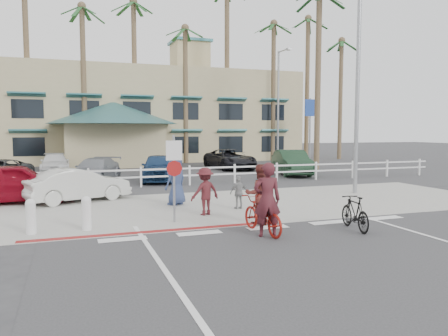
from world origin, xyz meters
name	(u,v)px	position (x,y,z in m)	size (l,w,h in m)	color
ground	(277,233)	(0.00, 0.00, 0.00)	(140.00, 140.00, 0.00)	#333335
bike_path	(317,252)	(0.00, -2.00, 0.00)	(12.00, 16.00, 0.01)	#333335
sidewalk_plaza	(222,205)	(0.00, 4.50, 0.01)	(22.00, 7.00, 0.01)	gray
cross_street	(193,191)	(0.00, 8.50, 0.00)	(40.00, 5.00, 0.01)	#333335
parking_lot	(154,172)	(0.00, 18.00, 0.00)	(50.00, 16.00, 0.01)	#333335
curb_red	(158,231)	(-3.00, 1.20, 0.01)	(7.00, 0.25, 0.02)	maroon
rail_fence	(191,175)	(0.50, 10.50, 0.50)	(29.40, 0.16, 1.00)	silver
building	(149,99)	(2.00, 31.00, 5.65)	(28.00, 16.00, 11.30)	tan
sign_post	(174,174)	(-2.30, 2.20, 1.45)	(0.50, 0.10, 2.90)	gray
bollard_0	(87,213)	(-4.80, 2.00, 0.47)	(0.26, 0.26, 0.95)	silver
bollard_1	(31,217)	(-6.20, 2.00, 0.47)	(0.26, 0.26, 0.95)	silver
streetlight_0	(357,89)	(6.50, 5.50, 4.50)	(0.60, 2.00, 9.00)	gray
streetlight_1	(278,107)	(12.00, 24.00, 4.75)	(0.60, 2.00, 9.50)	gray
info_sign	(310,129)	(14.00, 22.00, 2.80)	(1.20, 0.16, 5.60)	navy
palm_2	(27,60)	(-8.00, 26.00, 8.00)	(4.00, 4.00, 16.00)	#1C4821
palm_3	(84,74)	(-4.00, 25.00, 7.00)	(4.00, 4.00, 14.00)	#1C4821
palm_4	(135,71)	(0.00, 26.00, 7.50)	(4.00, 4.00, 15.00)	#1C4821
palm_5	(186,84)	(4.00, 25.00, 6.50)	(4.00, 4.00, 13.00)	#1C4821
palm_6	(227,64)	(8.00, 26.00, 8.50)	(4.00, 4.00, 17.00)	#1C4821
palm_7	(273,82)	(12.00, 25.00, 7.00)	(4.00, 4.00, 14.00)	#1C4821
palm_8	(307,79)	(16.00, 26.00, 7.50)	(4.00, 4.00, 15.00)	#1C4821
palm_9	(341,90)	(19.00, 25.00, 6.50)	(4.00, 4.00, 13.00)	#1C4821
palm_11	(318,67)	(11.00, 16.00, 7.00)	(4.00, 4.00, 14.00)	#1C4821
bike_red	(262,215)	(-0.43, 0.05, 0.50)	(0.66, 1.89, 1.00)	maroon
rider_red	(267,200)	(-0.44, -0.29, 0.96)	(0.70, 0.46, 1.93)	#481920
bike_black	(355,213)	(2.16, -0.42, 0.48)	(0.45, 1.59, 0.96)	black
rider_black	(259,194)	(0.02, 1.21, 0.88)	(0.85, 0.66, 1.76)	maroon
pedestrian_a	(205,191)	(-1.10, 2.98, 0.77)	(1.00, 0.57, 1.55)	#4C181D
pedestrian_child	(239,193)	(0.32, 3.60, 0.58)	(0.68, 0.28, 1.16)	gray
pedestrian_b	(176,179)	(-1.55, 5.16, 0.95)	(0.93, 0.60, 1.90)	navy
car_white_sedan	(78,185)	(-4.92, 7.19, 0.64)	(1.36, 3.89, 1.28)	beige
car_red_compact	(16,183)	(-7.12, 7.63, 0.75)	(1.78, 4.42, 1.51)	maroon
lot_car_1	(95,170)	(-3.95, 13.35, 0.64)	(1.79, 4.39, 1.27)	gray
lot_car_2	(159,168)	(-0.70, 12.79, 0.73)	(1.73, 4.31, 1.47)	navy
lot_car_3	(292,162)	(7.64, 13.34, 0.76)	(1.61, 4.61, 1.52)	#1D3B26
lot_car_4	(55,163)	(-6.09, 19.62, 0.61)	(1.71, 4.21, 1.22)	white
lot_car_5	(230,159)	(5.43, 18.32, 0.70)	(2.34, 5.07, 1.41)	black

